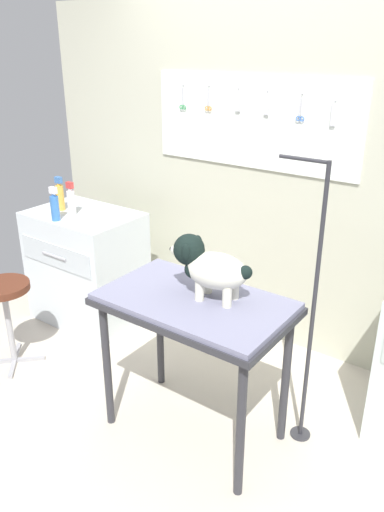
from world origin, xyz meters
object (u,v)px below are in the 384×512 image
(counter_left, at_px, (87,267))
(spray_bottle_short, at_px, (60,196))
(grooming_arm, at_px, (310,323))
(grooming_table, at_px, (194,315))
(stool, at_px, (5,299))
(dog, at_px, (208,266))

(counter_left, height_order, spray_bottle_short, spray_bottle_short)
(grooming_arm, xyz_separation_m, spray_bottle_short, (-2.07, 0.20, 0.26))
(grooming_table, bearing_deg, grooming_arm, 31.95)
(spray_bottle_short, bearing_deg, stool, -73.52)
(spray_bottle_short, bearing_deg, counter_left, 12.80)
(grooming_table, relative_size, spray_bottle_short, 3.87)
(grooming_table, distance_m, grooming_arm, 0.58)
(stool, xyz_separation_m, spray_bottle_short, (-0.21, 0.70, 0.49))
(stool, bearing_deg, grooming_table, 7.93)
(counter_left, bearing_deg, dog, -18.96)
(grooming_arm, xyz_separation_m, counter_left, (-1.89, 0.24, -0.28))
(dog, xyz_separation_m, counter_left, (-1.45, 0.50, -0.57))
(counter_left, relative_size, spray_bottle_short, 3.45)
(grooming_table, xyz_separation_m, counter_left, (-1.40, 0.55, -0.31))
(counter_left, bearing_deg, stool, -87.85)
(grooming_table, distance_m, counter_left, 1.53)
(grooming_table, bearing_deg, counter_left, 158.63)
(dog, bearing_deg, spray_bottle_short, 164.32)
(grooming_table, relative_size, grooming_arm, 0.63)
(dog, bearing_deg, grooming_arm, 30.02)
(dog, distance_m, counter_left, 1.63)
(grooming_arm, height_order, stool, grooming_arm)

